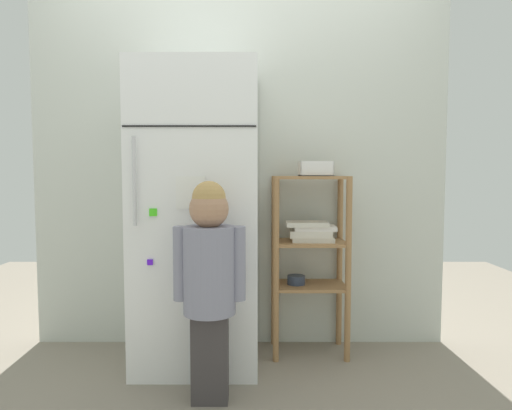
# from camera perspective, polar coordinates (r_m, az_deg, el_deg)

# --- Properties ---
(ground_plane) EXTENTS (6.00, 6.00, 0.00)m
(ground_plane) POSITION_cam_1_polar(r_m,az_deg,el_deg) (2.76, -2.28, -19.58)
(ground_plane) COLOR gray
(kitchen_wall_back) EXTENTS (2.64, 0.03, 2.21)m
(kitchen_wall_back) POSITION_cam_1_polar(r_m,az_deg,el_deg) (2.87, -2.06, 4.04)
(kitchen_wall_back) COLOR silver
(kitchen_wall_back) RESTS_ON ground
(refrigerator) EXTENTS (0.69, 0.61, 1.71)m
(refrigerator) POSITION_cam_1_polar(r_m,az_deg,el_deg) (2.58, -7.45, -1.55)
(refrigerator) COLOR white
(refrigerator) RESTS_ON ground
(child_standing) EXTENTS (0.35, 0.26, 1.07)m
(child_standing) POSITION_cam_1_polar(r_m,az_deg,el_deg) (2.15, -5.95, -8.22)
(child_standing) COLOR #3D3839
(child_standing) RESTS_ON ground
(pantry_shelf_unit) EXTENTS (0.46, 0.30, 1.09)m
(pantry_shelf_unit) POSITION_cam_1_polar(r_m,az_deg,el_deg) (2.73, 6.92, -5.16)
(pantry_shelf_unit) COLOR #9E7247
(pantry_shelf_unit) RESTS_ON ground
(fruit_bin) EXTENTS (0.19, 0.17, 0.09)m
(fruit_bin) POSITION_cam_1_polar(r_m,az_deg,el_deg) (2.70, 7.86, 4.45)
(fruit_bin) COLOR white
(fruit_bin) RESTS_ON pantry_shelf_unit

